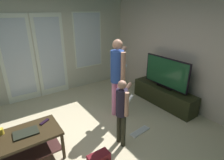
# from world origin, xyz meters

# --- Properties ---
(ground_plane) EXTENTS (5.30, 4.98, 0.02)m
(ground_plane) POSITION_xyz_m (0.00, 0.00, -0.01)
(ground_plane) COLOR beige
(wall_back_with_doors) EXTENTS (5.30, 0.09, 2.62)m
(wall_back_with_doors) POSITION_xyz_m (0.05, 2.45, 1.27)
(wall_back_with_doors) COLOR beige
(wall_back_with_doors) RESTS_ON ground_plane
(wall_right_plain) EXTENTS (0.06, 4.98, 2.59)m
(wall_right_plain) POSITION_xyz_m (2.62, 0.00, 1.30)
(wall_right_plain) COLOR beige
(wall_right_plain) RESTS_ON ground_plane
(coffee_table) EXTENTS (0.89, 0.60, 0.50)m
(coffee_table) POSITION_xyz_m (-0.76, 0.24, 0.36)
(coffee_table) COLOR #302414
(coffee_table) RESTS_ON ground_plane
(tv_stand) EXTENTS (0.41, 1.65, 0.45)m
(tv_stand) POSITION_xyz_m (2.29, 0.25, 0.22)
(tv_stand) COLOR black
(tv_stand) RESTS_ON ground_plane
(flat_screen_tv) EXTENTS (0.08, 1.20, 0.73)m
(flat_screen_tv) POSITION_xyz_m (2.29, 0.26, 0.82)
(flat_screen_tv) COLOR black
(flat_screen_tv) RESTS_ON tv_stand
(person_adult) EXTENTS (0.54, 0.47, 1.68)m
(person_adult) POSITION_xyz_m (1.05, 0.48, 1.00)
(person_adult) COLOR pink
(person_adult) RESTS_ON ground_plane
(person_child) EXTENTS (0.44, 0.32, 1.19)m
(person_child) POSITION_xyz_m (0.60, -0.26, 0.71)
(person_child) COLOR #2D2D20
(person_child) RESTS_ON ground_plane
(loose_keyboard) EXTENTS (0.45, 0.18, 0.02)m
(loose_keyboard) POSITION_xyz_m (1.08, -0.23, 0.01)
(loose_keyboard) COLOR white
(loose_keyboard) RESTS_ON ground_plane
(laptop_closed) EXTENTS (0.35, 0.24, 0.02)m
(laptop_closed) POSITION_xyz_m (-0.79, 0.24, 0.51)
(laptop_closed) COLOR black
(laptop_closed) RESTS_ON coffee_table
(cup_near_edge) EXTENTS (0.08, 0.08, 0.09)m
(cup_near_edge) POSITION_xyz_m (-1.08, 0.43, 0.54)
(cup_near_edge) COLOR gold
(cup_near_edge) RESTS_ON coffee_table
(tv_remote_black) EXTENTS (0.17, 0.13, 0.02)m
(tv_remote_black) POSITION_xyz_m (-0.49, 0.37, 0.51)
(tv_remote_black) COLOR black
(tv_remote_black) RESTS_ON coffee_table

